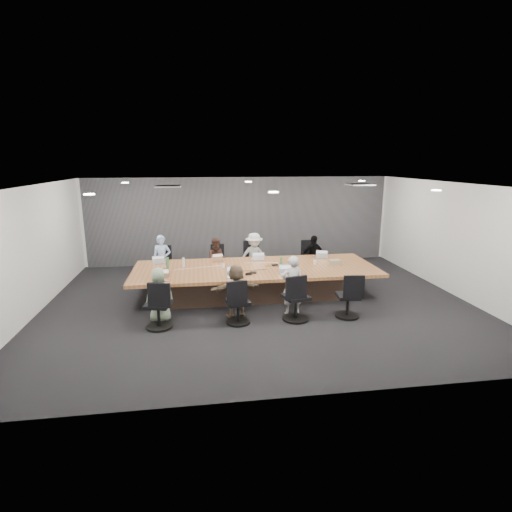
{
  "coord_description": "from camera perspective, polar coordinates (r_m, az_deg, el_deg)",
  "views": [
    {
      "loc": [
        -1.38,
        -8.99,
        3.34
      ],
      "look_at": [
        0.0,
        0.4,
        1.05
      ],
      "focal_mm": 28.0,
      "sensor_mm": 36.0,
      "label": 1
    }
  ],
  "objects": [
    {
      "name": "stapler",
      "position": [
        9.26,
        -1.07,
        -2.56
      ],
      "size": [
        0.16,
        0.07,
        0.06
      ],
      "primitive_type": "cube",
      "rotation": [
        0.0,
        0.0,
        0.22
      ],
      "color": "black",
      "rests_on": "conference_table"
    },
    {
      "name": "laptop_1",
      "position": [
        10.63,
        -5.39,
        -0.61
      ],
      "size": [
        0.31,
        0.24,
        0.02
      ],
      "primitive_type": "cube",
      "rotation": [
        0.0,
        0.0,
        3.34
      ],
      "color": "#8C6647",
      "rests_on": "conference_table"
    },
    {
      "name": "cup_white_near",
      "position": [
        10.32,
        8.41,
        -0.9
      ],
      "size": [
        0.1,
        0.1,
        0.1
      ],
      "primitive_type": "cylinder",
      "rotation": [
        0.0,
        0.0,
        0.21
      ],
      "color": "white",
      "rests_on": "conference_table"
    },
    {
      "name": "person_1",
      "position": [
        11.19,
        -5.52,
        -0.56
      ],
      "size": [
        0.62,
        0.5,
        1.24
      ],
      "primitive_type": "imported",
      "rotation": [
        0.0,
        0.0,
        6.33
      ],
      "color": "#3A251F",
      "rests_on": "ground"
    },
    {
      "name": "person_2",
      "position": [
        11.27,
        -0.28,
        -0.11
      ],
      "size": [
        0.96,
        0.66,
        1.35
      ],
      "primitive_type": "imported",
      "rotation": [
        0.0,
        0.0,
        6.48
      ],
      "color": "#ABABAB",
      "rests_on": "ground"
    },
    {
      "name": "mic_right",
      "position": [
        10.11,
        2.7,
        -1.27
      ],
      "size": [
        0.16,
        0.12,
        0.03
      ],
      "primitive_type": "cube",
      "rotation": [
        0.0,
        0.0,
        0.21
      ],
      "color": "black",
      "rests_on": "conference_table"
    },
    {
      "name": "conference_table",
      "position": [
        10.03,
        -0.08,
        -3.47
      ],
      "size": [
        6.0,
        2.2,
        0.74
      ],
      "color": "#483228",
      "rests_on": "ground"
    },
    {
      "name": "chair_4",
      "position": [
        8.37,
        -13.78,
        -7.29
      ],
      "size": [
        0.68,
        0.68,
        0.84
      ],
      "primitive_type": null,
      "rotation": [
        0.0,
        0.0,
        -0.24
      ],
      "color": "black",
      "rests_on": "ground"
    },
    {
      "name": "wall_back",
      "position": [
        13.21,
        -2.27,
        5.1
      ],
      "size": [
        10.0,
        0.0,
        2.8
      ],
      "primitive_type": "cube",
      "rotation": [
        1.57,
        0.0,
        0.0
      ],
      "color": "silver",
      "rests_on": "ground"
    },
    {
      "name": "person_4",
      "position": [
        8.64,
        -13.63,
        -5.43
      ],
      "size": [
        0.63,
        0.46,
        1.17
      ],
      "primitive_type": "imported",
      "rotation": [
        0.0,
        0.0,
        3.31
      ],
      "color": "gray",
      "rests_on": "ground"
    },
    {
      "name": "person_3",
      "position": [
        11.64,
        8.14,
        -0.08
      ],
      "size": [
        0.77,
        0.44,
        1.24
      ],
      "primitive_type": "imported",
      "rotation": [
        0.0,
        0.0,
        6.48
      ],
      "color": "black",
      "rests_on": "ground"
    },
    {
      "name": "wall_right",
      "position": [
        11.19,
        26.58,
        2.14
      ],
      "size": [
        0.0,
        8.0,
        2.8
      ],
      "primitive_type": "cube",
      "rotation": [
        1.57,
        0.0,
        -1.57
      ],
      "color": "silver",
      "rests_on": "ground"
    },
    {
      "name": "laptop_4",
      "position": [
        9.11,
        -13.39,
        -3.34
      ],
      "size": [
        0.36,
        0.25,
        0.02
      ],
      "primitive_type": "cube",
      "rotation": [
        0.0,
        0.0,
        -0.0
      ],
      "color": "#8C6647",
      "rests_on": "conference_table"
    },
    {
      "name": "mug_brown",
      "position": [
        9.58,
        -13.66,
        -2.26
      ],
      "size": [
        0.11,
        0.11,
        0.1
      ],
      "primitive_type": "cylinder",
      "rotation": [
        0.0,
        0.0,
        0.41
      ],
      "color": "brown",
      "rests_on": "conference_table"
    },
    {
      "name": "wall_left",
      "position": [
        9.89,
        -29.63,
        0.45
      ],
      "size": [
        0.0,
        8.0,
        2.8
      ],
      "primitive_type": "cube",
      "rotation": [
        1.57,
        0.0,
        1.57
      ],
      "color": "silver",
      "rests_on": "ground"
    },
    {
      "name": "laptop_0",
      "position": [
        10.66,
        -13.54,
        -0.89
      ],
      "size": [
        0.33,
        0.25,
        0.02
      ],
      "primitive_type": "cube",
      "rotation": [
        0.0,
        0.0,
        3.3
      ],
      "color": "#B2B2B7",
      "rests_on": "conference_table"
    },
    {
      "name": "chair_6",
      "position": [
        8.55,
        5.71,
        -6.37
      ],
      "size": [
        0.71,
        0.71,
        0.87
      ],
      "primitive_type": null,
      "rotation": [
        0.0,
        0.0,
        0.25
      ],
      "color": "black",
      "rests_on": "ground"
    },
    {
      "name": "bottle_green_left",
      "position": [
        10.08,
        -12.53,
        -0.94
      ],
      "size": [
        0.09,
        0.09,
        0.27
      ],
      "primitive_type": "cylinder",
      "rotation": [
        0.0,
        0.0,
        0.18
      ],
      "color": "#3B7441",
      "rests_on": "conference_table"
    },
    {
      "name": "canvas_bag",
      "position": [
        10.29,
        11.19,
        -0.93
      ],
      "size": [
        0.28,
        0.19,
        0.14
      ],
      "primitive_type": "cube",
      "rotation": [
        0.0,
        0.0,
        0.13
      ],
      "color": "#9B906C",
      "rests_on": "conference_table"
    },
    {
      "name": "chair_7",
      "position": [
        8.9,
        12.99,
        -6.05
      ],
      "size": [
        0.6,
        0.6,
        0.81
      ],
      "primitive_type": null,
      "rotation": [
        0.0,
        0.0,
        -0.12
      ],
      "color": "black",
      "rests_on": "ground"
    },
    {
      "name": "ceiling",
      "position": [
        9.11,
        0.37,
        10.17
      ],
      "size": [
        10.0,
        8.0,
        0.0
      ],
      "primitive_type": "cube",
      "color": "white",
      "rests_on": "wall_back"
    },
    {
      "name": "person_0",
      "position": [
        11.21,
        -13.28,
        -0.54
      ],
      "size": [
        0.51,
        0.35,
        1.36
      ],
      "primitive_type": "imported",
      "rotation": [
        0.0,
        0.0,
        6.24
      ],
      "color": "#8CA7D5",
      "rests_on": "ground"
    },
    {
      "name": "person_6",
      "position": [
        8.8,
        5.2,
        -4.18
      ],
      "size": [
        0.5,
        0.34,
        1.33
      ],
      "primitive_type": "imported",
      "rotation": [
        0.0,
        0.0,
        3.19
      ],
      "color": "#BABABA",
      "rests_on": "ground"
    },
    {
      "name": "cup_white_far",
      "position": [
        9.92,
        -4.74,
        -1.4
      ],
      "size": [
        0.09,
        0.09,
        0.09
      ],
      "primitive_type": "cylinder",
      "rotation": [
        0.0,
        0.0,
        0.15
      ],
      "color": "white",
      "rests_on": "conference_table"
    },
    {
      "name": "snack_packet",
      "position": [
        10.38,
        11.33,
        -1.11
      ],
      "size": [
        0.21,
        0.21,
        0.04
      ],
      "primitive_type": "cube",
      "rotation": [
        0.0,
        0.0,
        -0.72
      ],
      "color": "#F19B3B",
      "rests_on": "conference_table"
    },
    {
      "name": "mic_left",
      "position": [
        9.42,
        -0.43,
        -2.37
      ],
      "size": [
        0.18,
        0.15,
        0.03
      ],
      "primitive_type": "cube",
      "rotation": [
        0.0,
        0.0,
        -0.29
      ],
      "color": "black",
      "rests_on": "conference_table"
    },
    {
      "name": "chair_0",
      "position": [
        11.63,
        -13.06,
        -1.62
      ],
      "size": [
        0.55,
        0.55,
        0.73
      ],
      "primitive_type": null,
      "rotation": [
        0.0,
        0.0,
        3.27
      ],
      "color": "black",
      "rests_on": "ground"
    },
    {
      "name": "wall_front",
      "position": [
        5.53,
        6.67,
        -7.05
      ],
      "size": [
        10.0,
        0.0,
        2.8
      ],
      "primitive_type": "cube",
      "rotation": [
        -1.57,
        0.0,
        0.0
      ],
      "color": "silver",
      "rests_on": "ground"
    },
    {
      "name": "laptop_6",
      "position": [
        9.29,
        4.42,
        -2.68
      ],
      "size": [
        0.3,
        0.22,
        0.02
      ],
      "primitive_type": "cube",
      "rotation": [
        0.0,
        0.0,
        -0.07
      ],
      "color": "#B2B2B7",
      "rests_on": "conference_table"
    },
    {
      "name": "chair_3",
      "position": [
        12.02,
        7.64,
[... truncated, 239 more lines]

